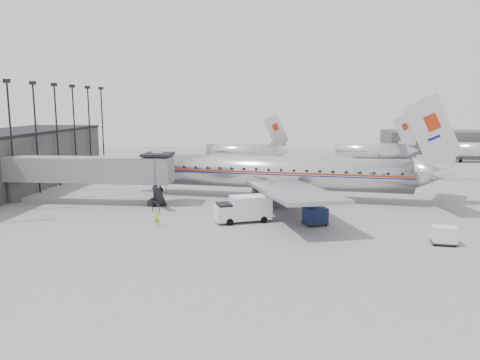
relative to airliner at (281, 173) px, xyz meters
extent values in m
plane|color=slate|center=(-5.94, -8.88, -3.42)|extent=(160.00, 160.00, 0.00)
cube|color=#393734|center=(39.06, 51.12, -0.42)|extent=(30.00, 12.00, 6.00)
cube|color=gold|center=(-2.94, -2.88, -3.42)|extent=(60.00, 0.15, 0.01)
cube|color=slate|center=(-27.94, -5.28, 0.88)|extent=(12.00, 2.80, 3.00)
cube|color=slate|center=(-18.94, -5.28, 0.88)|extent=(8.00, 3.00, 3.10)
cube|color=slate|center=(-14.94, -4.88, 0.88)|extent=(3.20, 3.60, 3.20)
cube|color=black|center=(-14.94, -4.88, 2.78)|extent=(3.40, 3.80, 0.30)
cube|color=white|center=(-14.94, -4.88, 3.28)|extent=(1.20, 0.15, 0.80)
cylinder|color=black|center=(-15.24, -5.28, -2.02)|extent=(0.56, 0.56, 2.80)
cube|color=black|center=(-15.24, -5.28, -3.07)|extent=(1.60, 2.20, 0.70)
cylinder|color=black|center=(-15.24, -6.28, -3.12)|extent=(0.30, 0.60, 0.60)
cylinder|color=black|center=(-15.24, -4.28, -3.12)|extent=(0.30, 0.60, 0.60)
cylinder|color=#393734|center=(-33.44, -5.28, -2.02)|extent=(1.60, 1.60, 2.80)
cube|color=black|center=(-14.14, -7.58, -1.92)|extent=(0.90, 3.20, 2.90)
cylinder|color=black|center=(-33.44, -4.88, 4.08)|extent=(0.24, 0.24, 15.00)
cube|color=black|center=(-33.44, -4.88, 11.58)|extent=(0.90, 0.25, 0.50)
cylinder|color=black|center=(-33.44, 1.12, 4.08)|extent=(0.24, 0.24, 15.00)
cube|color=black|center=(-33.44, 1.12, 11.58)|extent=(0.90, 0.25, 0.50)
cylinder|color=black|center=(-33.44, 7.12, 4.08)|extent=(0.24, 0.24, 15.00)
cube|color=black|center=(-33.44, 7.12, 11.58)|extent=(0.90, 0.25, 0.50)
cylinder|color=black|center=(-33.44, 13.12, 4.08)|extent=(0.24, 0.24, 15.00)
cube|color=black|center=(-33.44, 13.12, 11.58)|extent=(0.90, 0.25, 0.50)
cylinder|color=black|center=(-33.44, 19.12, 4.08)|extent=(0.24, 0.24, 15.00)
cube|color=black|center=(-33.44, 19.12, 11.58)|extent=(0.90, 0.25, 0.50)
cylinder|color=black|center=(-33.44, 25.12, 4.08)|extent=(0.24, 0.24, 15.00)
cube|color=black|center=(-33.44, 25.12, 11.58)|extent=(0.90, 0.25, 0.50)
cylinder|color=silver|center=(-7.94, 33.12, -0.82)|extent=(14.00, 3.20, 3.20)
cube|color=silver|center=(-1.14, 33.12, 3.58)|extent=(5.17, 0.26, 6.52)
cylinder|color=black|center=(-12.44, 33.12, -2.92)|extent=(0.24, 0.24, 1.00)
cylinder|color=silver|center=(18.06, 37.12, -0.82)|extent=(14.00, 3.20, 3.20)
cube|color=silver|center=(24.86, 37.12, 3.58)|extent=(5.17, 0.26, 6.52)
cylinder|color=black|center=(13.56, 37.12, -2.92)|extent=(0.24, 0.24, 1.00)
cylinder|color=black|center=(37.56, 41.12, -2.92)|extent=(0.24, 0.24, 1.00)
cylinder|color=silver|center=(-0.85, 0.12, 0.01)|extent=(34.58, 9.06, 4.23)
cone|color=silver|center=(-19.54, 2.80, 0.01)|extent=(4.00, 4.68, 4.23)
cone|color=silver|center=(18.18, -2.61, 0.47)|extent=(5.10, 4.63, 4.02)
cube|color=#9C240B|center=(-0.85, 0.12, 0.30)|extent=(34.59, 9.11, 0.21)
cube|color=#0B0D60|center=(-0.85, 0.12, 0.03)|extent=(34.59, 9.11, 0.11)
cube|color=silver|center=(17.84, -2.56, 5.73)|extent=(7.00, 1.34, 8.79)
cube|color=gray|center=(4.01, 9.83, -0.33)|extent=(15.07, 18.85, 1.36)
cube|color=gray|center=(1.09, -10.56, -0.33)|extent=(11.05, 19.33, 1.36)
cylinder|color=gray|center=(0.56, 5.93, -1.76)|extent=(4.19, 2.93, 2.40)
cylinder|color=gray|center=(-1.13, -5.85, -1.76)|extent=(4.19, 2.93, 2.40)
cylinder|color=black|center=(-16.71, 2.40, -2.68)|extent=(0.23, 0.23, 1.49)
cylinder|color=black|center=(1.84, 2.74, -2.62)|extent=(0.30, 0.30, 1.60)
cylinder|color=black|center=(1.84, 2.74, -2.91)|extent=(1.19, 0.56, 1.14)
cylinder|color=black|center=(0.99, -3.15, -2.62)|extent=(0.30, 0.30, 1.60)
cylinder|color=black|center=(0.99, -3.15, -2.91)|extent=(1.19, 0.56, 1.14)
cube|color=silver|center=(-3.18, -12.26, -1.88)|extent=(4.65, 3.59, 2.40)
cube|color=silver|center=(-5.85, -13.27, -2.34)|extent=(2.48, 2.68, 1.60)
cube|color=black|center=(-5.85, -13.27, -1.65)|extent=(1.97, 2.30, 0.68)
cylinder|color=black|center=(-5.16, -14.11, -3.06)|extent=(0.78, 0.53, 0.73)
cylinder|color=black|center=(-5.89, -12.19, -3.06)|extent=(0.78, 0.53, 0.73)
cylinder|color=black|center=(-1.75, -12.81, -3.06)|extent=(0.78, 0.53, 0.73)
cylinder|color=black|center=(-2.48, -10.89, -3.06)|extent=(0.78, 0.53, 0.73)
cube|color=#0E163A|center=(3.52, -13.16, -2.38)|extent=(2.68, 2.40, 1.54)
cube|color=black|center=(3.52, -13.16, -3.20)|extent=(2.82, 2.54, 0.13)
cylinder|color=black|center=(2.99, -14.12, -3.26)|extent=(0.35, 0.25, 0.33)
cylinder|color=black|center=(4.59, -13.41, -3.26)|extent=(0.35, 0.25, 0.33)
cylinder|color=black|center=(2.45, -12.92, -3.26)|extent=(0.35, 0.25, 0.33)
cylinder|color=black|center=(4.05, -12.20, -3.26)|extent=(0.35, 0.25, 0.33)
cube|color=silver|center=(14.37, -18.88, -2.49)|extent=(2.14, 1.72, 1.38)
cube|color=black|center=(14.37, -18.88, -3.23)|extent=(2.25, 1.83, 0.12)
cylinder|color=black|center=(13.52, -19.36, -3.28)|extent=(0.31, 0.16, 0.30)
cylinder|color=black|center=(15.08, -19.57, -3.28)|extent=(0.31, 0.16, 0.30)
cylinder|color=black|center=(13.67, -18.19, -3.28)|extent=(0.31, 0.16, 0.30)
cylinder|color=black|center=(15.23, -18.39, -3.28)|extent=(0.31, 0.16, 0.30)
imported|color=#ABC817|center=(-12.52, -14.88, -2.66)|extent=(0.56, 0.37, 1.53)
camera|label=1|loc=(-0.03, -60.11, 8.96)|focal=35.00mm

